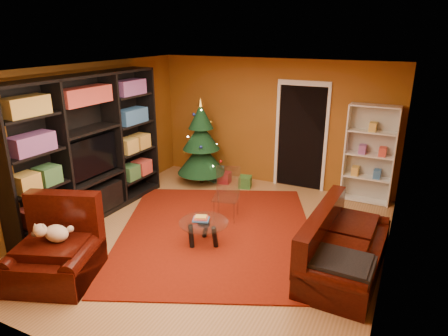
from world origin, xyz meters
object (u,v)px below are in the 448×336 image
at_px(acrylic_chair, 226,197).
at_px(gift_box_teal, 214,173).
at_px(coffee_table, 204,233).
at_px(media_unit, 88,149).
at_px(armchair, 53,250).
at_px(rug, 216,232).
at_px(dog, 57,233).
at_px(sofa, 347,242).
at_px(christmas_tree, 201,142).
at_px(white_bookshelf, 369,155).
at_px(gift_box_red, 225,177).
at_px(gift_box_green, 245,182).

bearing_deg(acrylic_chair, gift_box_teal, 109.37).
bearing_deg(coffee_table, acrylic_chair, 94.23).
bearing_deg(media_unit, armchair, -60.19).
bearing_deg(rug, dog, -123.44).
bearing_deg(sofa, coffee_table, 98.69).
xyz_separation_m(dog, acrylic_chair, (1.23, 2.48, -0.23)).
bearing_deg(acrylic_chair, christmas_tree, 117.74).
distance_m(gift_box_teal, dog, 4.16).
xyz_separation_m(sofa, acrylic_chair, (-2.12, 0.69, -0.01)).
bearing_deg(dog, white_bookshelf, 32.72).
bearing_deg(white_bookshelf, sofa, -87.27).
bearing_deg(acrylic_chair, dog, -130.11).
xyz_separation_m(rug, armchair, (-1.33, -2.03, 0.42)).
height_order(white_bookshelf, acrylic_chair, white_bookshelf).
height_order(rug, gift_box_red, gift_box_red).
bearing_deg(rug, sofa, -4.95).
xyz_separation_m(white_bookshelf, sofa, (0.07, -2.57, -0.50)).
distance_m(dog, acrylic_chair, 2.78).
relative_size(rug, media_unit, 1.12).
xyz_separation_m(rug, dog, (-1.30, -1.97, 0.63)).
height_order(christmas_tree, white_bookshelf, white_bookshelf).
distance_m(sofa, acrylic_chair, 2.23).
bearing_deg(christmas_tree, dog, -89.64).
relative_size(sofa, coffee_table, 2.63).
bearing_deg(gift_box_red, gift_box_teal, 166.79).
relative_size(gift_box_teal, white_bookshelf, 0.16).
distance_m(gift_box_red, acrylic_chair, 1.79).
distance_m(media_unit, gift_box_green, 3.23).
bearing_deg(dog, gift_box_green, 56.38).
bearing_deg(gift_box_red, white_bookshelf, 6.04).
height_order(rug, white_bookshelf, white_bookshelf).
xyz_separation_m(gift_box_green, armchair, (-0.97, -4.07, 0.31)).
height_order(christmas_tree, armchair, christmas_tree).
relative_size(rug, christmas_tree, 1.96).
bearing_deg(media_unit, rug, 9.93).
relative_size(christmas_tree, white_bookshelf, 0.96).
distance_m(white_bookshelf, coffee_table, 3.51).
relative_size(gift_box_green, gift_box_red, 1.02).
relative_size(gift_box_red, armchair, 0.22).
bearing_deg(gift_box_red, coffee_table, -71.10).
bearing_deg(coffee_table, gift_box_red, 108.90).
bearing_deg(sofa, white_bookshelf, 3.87).
xyz_separation_m(rug, gift_box_green, (-0.35, 2.04, 0.11)).
relative_size(coffee_table, acrylic_chair, 0.91).
distance_m(media_unit, gift_box_teal, 2.93).
distance_m(gift_box_teal, coffee_table, 2.81).
xyz_separation_m(gift_box_red, dog, (-0.44, -4.06, 0.52)).
relative_size(media_unit, coffee_table, 4.25).
height_order(gift_box_green, armchair, armchair).
bearing_deg(gift_box_green, sofa, -42.65).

